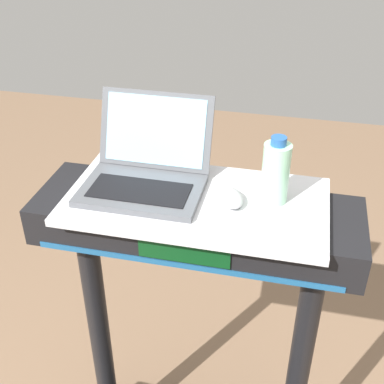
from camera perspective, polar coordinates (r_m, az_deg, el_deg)
name	(u,v)px	position (r m, az deg, el deg)	size (l,w,h in m)	color
desk_board	(196,201)	(1.37, 0.47, -1.03)	(0.70, 0.37, 0.02)	silver
laptop	(146,170)	(1.40, -5.17, 2.49)	(0.33, 0.30, 0.22)	#515459
computer_mouse	(231,198)	(1.34, 4.40, -0.63)	(0.06, 0.10, 0.03)	#B2B2B7
water_bottle	(276,172)	(1.33, 9.40, 2.23)	(0.07, 0.07, 0.19)	#9EDBB2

